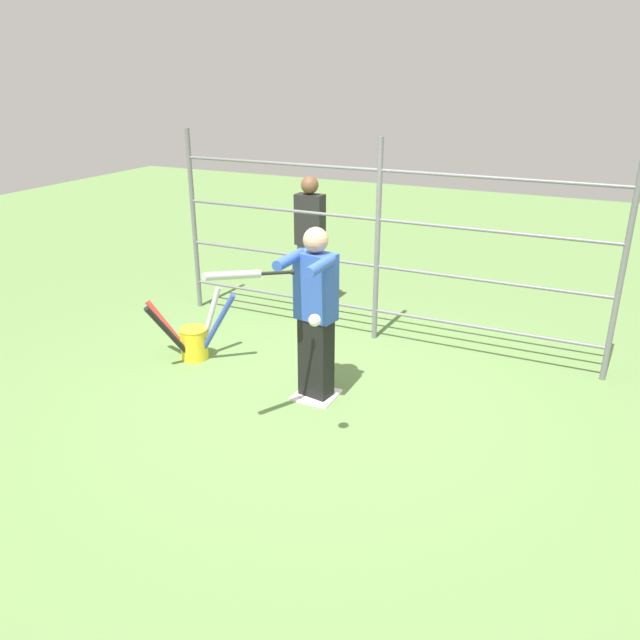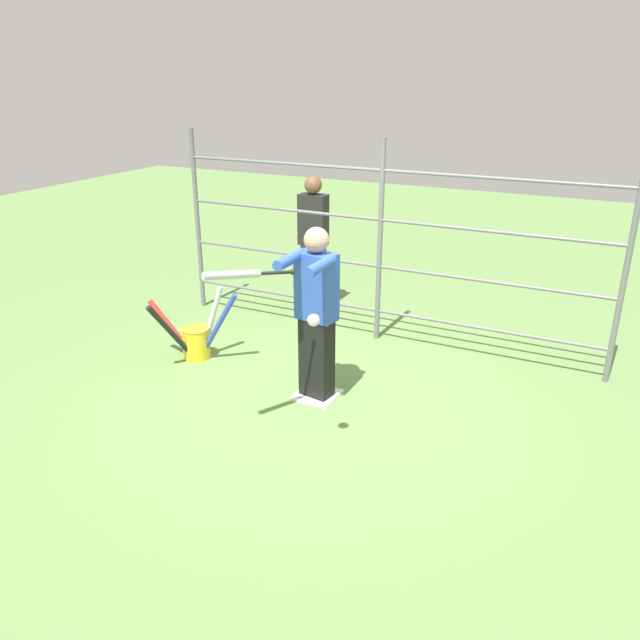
{
  "view_description": "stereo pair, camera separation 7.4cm",
  "coord_description": "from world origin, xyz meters",
  "px_view_note": "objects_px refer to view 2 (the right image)",
  "views": [
    {
      "loc": [
        -2.36,
        4.88,
        2.98
      ],
      "look_at": [
        -0.22,
        0.37,
        0.98
      ],
      "focal_mm": 35.0,
      "sensor_mm": 36.0,
      "label": 1
    },
    {
      "loc": [
        -2.43,
        4.84,
        2.98
      ],
      "look_at": [
        -0.22,
        0.37,
        0.98
      ],
      "focal_mm": 35.0,
      "sensor_mm": 36.0,
      "label": 2
    }
  ],
  "objects_px": {
    "baseball_bat_swinging": "(240,274)",
    "bystander_behind_fence": "(313,241)",
    "batter": "(316,310)",
    "bat_bucket": "(196,338)",
    "softball_in_flight": "(314,320)"
  },
  "relations": [
    {
      "from": "softball_in_flight",
      "to": "bystander_behind_fence",
      "type": "xyz_separation_m",
      "value": [
        1.58,
        -3.12,
        -0.3
      ]
    },
    {
      "from": "baseball_bat_swinging",
      "to": "bat_bucket",
      "type": "xyz_separation_m",
      "value": [
        1.36,
        -1.1,
        -1.24
      ]
    },
    {
      "from": "bat_bucket",
      "to": "bystander_behind_fence",
      "type": "distance_m",
      "value": 2.17
    },
    {
      "from": "batter",
      "to": "softball_in_flight",
      "type": "xyz_separation_m",
      "value": [
        -0.43,
        0.9,
        0.3
      ]
    },
    {
      "from": "softball_in_flight",
      "to": "baseball_bat_swinging",
      "type": "bearing_deg",
      "value": -0.92
    },
    {
      "from": "baseball_bat_swinging",
      "to": "bystander_behind_fence",
      "type": "height_order",
      "value": "bystander_behind_fence"
    },
    {
      "from": "baseball_bat_swinging",
      "to": "softball_in_flight",
      "type": "height_order",
      "value": "baseball_bat_swinging"
    },
    {
      "from": "batter",
      "to": "baseball_bat_swinging",
      "type": "distance_m",
      "value": 1.08
    },
    {
      "from": "batter",
      "to": "bystander_behind_fence",
      "type": "bearing_deg",
      "value": -62.63
    },
    {
      "from": "batter",
      "to": "bat_bucket",
      "type": "bearing_deg",
      "value": -7.38
    },
    {
      "from": "softball_in_flight",
      "to": "bystander_behind_fence",
      "type": "distance_m",
      "value": 3.52
    },
    {
      "from": "batter",
      "to": "baseball_bat_swinging",
      "type": "xyz_separation_m",
      "value": [
        0.22,
        0.89,
        0.57
      ]
    },
    {
      "from": "baseball_bat_swinging",
      "to": "bat_bucket",
      "type": "distance_m",
      "value": 2.14
    },
    {
      "from": "baseball_bat_swinging",
      "to": "bystander_behind_fence",
      "type": "relative_size",
      "value": 0.45
    },
    {
      "from": "baseball_bat_swinging",
      "to": "bystander_behind_fence",
      "type": "bearing_deg",
      "value": -73.4
    }
  ]
}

